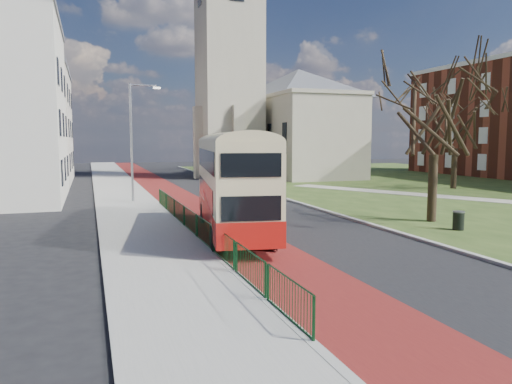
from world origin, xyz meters
name	(u,v)px	position (x,y,z in m)	size (l,w,h in m)	color
ground	(294,254)	(0.00, 0.00, 0.00)	(160.00, 160.00, 0.00)	black
road_carriageway	(211,196)	(1.50, 20.00, 0.01)	(9.00, 120.00, 0.01)	black
bus_lane	(176,198)	(-1.20, 20.00, 0.01)	(3.40, 120.00, 0.01)	#591414
pavement_west	(124,199)	(-5.00, 20.00, 0.06)	(4.00, 120.00, 0.12)	gray
kerb_west	(151,198)	(-3.00, 20.00, 0.07)	(0.25, 120.00, 0.13)	#999993
kerb_east	(259,191)	(6.10, 22.00, 0.07)	(0.25, 80.00, 0.13)	#999993
grass_green	(455,185)	(26.00, 22.00, 0.02)	(40.00, 80.00, 0.04)	#294217
footpath	(503,201)	(20.00, 10.00, 0.06)	(2.20, 36.00, 0.03)	#9E998C
pedestrian_railing	(196,227)	(-2.95, 4.00, 0.55)	(0.07, 24.00, 1.12)	#0B3417
gothic_church	(267,63)	(12.56, 38.00, 13.13)	(16.38, 18.00, 40.00)	gray
street_block_far	(17,125)	(-14.00, 38.00, 5.76)	(10.30, 16.30, 11.50)	#B8AF9C
streetlamp	(134,136)	(-4.35, 18.00, 4.59)	(2.13, 0.18, 8.00)	gray
bus	(233,180)	(-1.18, 4.35, 2.55)	(4.12, 10.93, 4.46)	#A3140F
winter_tree_near	(436,101)	(9.79, 4.59, 6.30)	(6.41, 6.41, 9.05)	#2D2316
winter_tree_far	(456,117)	(23.17, 18.84, 6.34)	(6.48, 6.48, 9.10)	#312518
litter_bin	(458,220)	(9.33, 2.03, 0.50)	(0.61, 0.61, 0.90)	black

